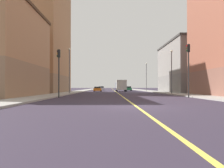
{
  "coord_description": "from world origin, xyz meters",
  "views": [
    {
      "loc": [
        -1.76,
        -13.92,
        1.27
      ],
      "look_at": [
        -0.83,
        48.02,
        1.99
      ],
      "focal_mm": 35.77,
      "sensor_mm": 36.0,
      "label": 1
    }
  ],
  "objects_px": {
    "traffic_light_left_near": "(188,63)",
    "car_silver": "(101,88)",
    "building_left_mid": "(186,67)",
    "street_lamp_left_near": "(172,67)",
    "building_right_midblock": "(44,35)",
    "car_green": "(128,89)",
    "box_truck": "(121,85)",
    "building_right_corner": "(0,51)",
    "street_lamp_left_far": "(146,74)",
    "traffic_light_right_near": "(59,66)",
    "car_orange": "(98,89)",
    "street_lamp_right_near": "(69,66)"
  },
  "relations": [
    {
      "from": "traffic_light_right_near",
      "to": "car_orange",
      "type": "height_order",
      "value": "traffic_light_right_near"
    },
    {
      "from": "street_lamp_right_near",
      "to": "street_lamp_left_near",
      "type": "bearing_deg",
      "value": -6.96
    },
    {
      "from": "building_left_mid",
      "to": "traffic_light_left_near",
      "type": "bearing_deg",
      "value": -108.47
    },
    {
      "from": "building_left_mid",
      "to": "box_truck",
      "type": "distance_m",
      "value": 16.77
    },
    {
      "from": "car_silver",
      "to": "car_orange",
      "type": "relative_size",
      "value": 1.08
    },
    {
      "from": "building_right_midblock",
      "to": "street_lamp_right_near",
      "type": "bearing_deg",
      "value": -50.88
    },
    {
      "from": "traffic_light_right_near",
      "to": "street_lamp_left_far",
      "type": "xyz_separation_m",
      "value": [
        15.98,
        34.66,
        1.12
      ]
    },
    {
      "from": "building_left_mid",
      "to": "street_lamp_left_near",
      "type": "xyz_separation_m",
      "value": [
        -6.81,
        -12.98,
        -1.05
      ]
    },
    {
      "from": "car_orange",
      "to": "traffic_light_left_near",
      "type": "bearing_deg",
      "value": -69.21
    },
    {
      "from": "street_lamp_left_far",
      "to": "car_orange",
      "type": "distance_m",
      "value": 13.99
    },
    {
      "from": "car_green",
      "to": "box_truck",
      "type": "bearing_deg",
      "value": -104.15
    },
    {
      "from": "street_lamp_left_far",
      "to": "car_green",
      "type": "height_order",
      "value": "street_lamp_left_far"
    },
    {
      "from": "car_silver",
      "to": "car_green",
      "type": "bearing_deg",
      "value": -54.25
    },
    {
      "from": "traffic_light_left_near",
      "to": "car_silver",
      "type": "distance_m",
      "value": 56.51
    },
    {
      "from": "building_right_corner",
      "to": "street_lamp_right_near",
      "type": "height_order",
      "value": "building_right_corner"
    },
    {
      "from": "building_right_corner",
      "to": "traffic_light_right_near",
      "type": "distance_m",
      "value": 8.41
    },
    {
      "from": "box_truck",
      "to": "street_lamp_right_near",
      "type": "bearing_deg",
      "value": -116.96
    },
    {
      "from": "street_lamp_right_near",
      "to": "street_lamp_left_far",
      "type": "height_order",
      "value": "street_lamp_right_near"
    },
    {
      "from": "traffic_light_left_near",
      "to": "box_truck",
      "type": "xyz_separation_m",
      "value": [
        -6.02,
        32.05,
        -2.41
      ]
    },
    {
      "from": "building_right_midblock",
      "to": "traffic_light_left_near",
      "type": "height_order",
      "value": "building_right_midblock"
    },
    {
      "from": "street_lamp_left_near",
      "to": "car_orange",
      "type": "xyz_separation_m",
      "value": [
        -13.05,
        21.22,
        -3.83
      ]
    },
    {
      "from": "traffic_light_right_near",
      "to": "street_lamp_left_far",
      "type": "distance_m",
      "value": 38.19
    },
    {
      "from": "street_lamp_left_near",
      "to": "street_lamp_right_near",
      "type": "distance_m",
      "value": 17.09
    },
    {
      "from": "traffic_light_left_near",
      "to": "car_silver",
      "type": "xyz_separation_m",
      "value": [
        -11.85,
        55.15,
        -3.32
      ]
    },
    {
      "from": "building_left_mid",
      "to": "traffic_light_left_near",
      "type": "relative_size",
      "value": 3.03
    },
    {
      "from": "street_lamp_left_near",
      "to": "building_right_corner",
      "type": "bearing_deg",
      "value": -161.13
    },
    {
      "from": "street_lamp_right_near",
      "to": "street_lamp_left_far",
      "type": "distance_m",
      "value": 27.88
    },
    {
      "from": "box_truck",
      "to": "traffic_light_left_near",
      "type": "bearing_deg",
      "value": -79.35
    },
    {
      "from": "traffic_light_right_near",
      "to": "building_right_corner",
      "type": "bearing_deg",
      "value": 163.28
    },
    {
      "from": "building_left_mid",
      "to": "street_lamp_left_far",
      "type": "height_order",
      "value": "building_left_mid"
    },
    {
      "from": "street_lamp_right_near",
      "to": "car_silver",
      "type": "relative_size",
      "value": 1.72
    },
    {
      "from": "street_lamp_right_near",
      "to": "car_silver",
      "type": "bearing_deg",
      "value": 84.51
    },
    {
      "from": "traffic_light_left_near",
      "to": "street_lamp_left_far",
      "type": "relative_size",
      "value": 0.81
    },
    {
      "from": "car_orange",
      "to": "building_right_midblock",
      "type": "bearing_deg",
      "value": -134.89
    },
    {
      "from": "building_right_midblock",
      "to": "traffic_light_right_near",
      "type": "xyz_separation_m",
      "value": [
        7.8,
        -20.92,
        -8.35
      ]
    },
    {
      "from": "building_right_midblock",
      "to": "car_green",
      "type": "xyz_separation_m",
      "value": [
        19.54,
        22.25,
        -11.29
      ]
    },
    {
      "from": "building_right_corner",
      "to": "car_silver",
      "type": "xyz_separation_m",
      "value": [
        10.91,
        52.81,
        -5.06
      ]
    },
    {
      "from": "building_left_mid",
      "to": "street_lamp_left_near",
      "type": "distance_m",
      "value": 14.69
    },
    {
      "from": "building_left_mid",
      "to": "street_lamp_left_near",
      "type": "height_order",
      "value": "building_left_mid"
    },
    {
      "from": "building_right_midblock",
      "to": "car_silver",
      "type": "xyz_separation_m",
      "value": [
        10.91,
        34.24,
        -11.28
      ]
    },
    {
      "from": "car_orange",
      "to": "box_truck",
      "type": "distance_m",
      "value": 6.09
    },
    {
      "from": "street_lamp_left_far",
      "to": "car_silver",
      "type": "bearing_deg",
      "value": 122.13
    },
    {
      "from": "car_silver",
      "to": "building_left_mid",
      "type": "bearing_deg",
      "value": -58.18
    },
    {
      "from": "street_lamp_left_near",
      "to": "car_orange",
      "type": "relative_size",
      "value": 1.72
    },
    {
      "from": "traffic_light_left_near",
      "to": "building_right_corner",
      "type": "bearing_deg",
      "value": 174.13
    },
    {
      "from": "street_lamp_left_near",
      "to": "car_green",
      "type": "distance_m",
      "value": 33.19
    },
    {
      "from": "building_right_corner",
      "to": "street_lamp_left_far",
      "type": "xyz_separation_m",
      "value": [
        23.78,
        32.32,
        -1.01
      ]
    },
    {
      "from": "street_lamp_right_near",
      "to": "car_silver",
      "type": "xyz_separation_m",
      "value": [
        4.1,
        42.61,
        -4.1
      ]
    },
    {
      "from": "car_orange",
      "to": "car_green",
      "type": "relative_size",
      "value": 0.95
    },
    {
      "from": "building_left_mid",
      "to": "street_lamp_right_near",
      "type": "bearing_deg",
      "value": -155.36
    }
  ]
}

